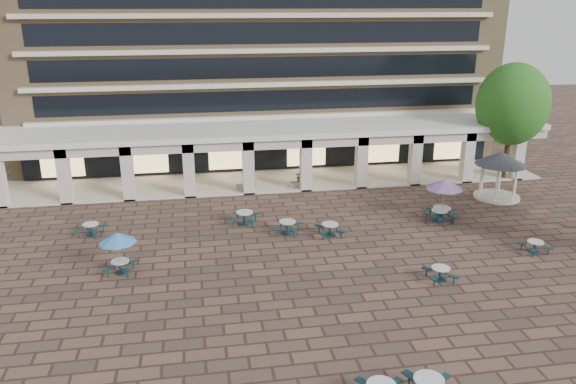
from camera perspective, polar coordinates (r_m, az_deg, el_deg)
name	(u,v)px	position (r m, az deg, el deg)	size (l,w,h in m)	color
ground	(312,265)	(30.09, 2.46, -7.45)	(120.00, 120.00, 0.00)	brown
apartment_building	(255,10)	(52.17, -3.42, 17.99)	(40.00, 15.50, 25.20)	#A1835B
retail_arcade	(272,144)	(42.83, -1.59, 4.87)	(42.00, 6.60, 4.40)	white
picnic_table_3	(440,273)	(29.40, 15.22, -7.90)	(1.59, 1.59, 0.70)	#133439
picnic_table_4	(118,239)	(29.74, -16.91, -4.62)	(1.93, 1.93, 2.22)	#133439
picnic_table_7	(535,246)	(34.26, 23.81, -5.02)	(1.64, 1.64, 0.67)	#133439
picnic_table_8	(91,228)	(35.66, -19.38, -3.49)	(1.90, 1.90, 0.71)	#133439
picnic_table_9	(287,226)	(33.91, -0.06, -3.47)	(2.07, 2.07, 0.76)	#133439
picnic_table_10	(330,229)	(33.63, 4.30, -3.72)	(1.70, 1.70, 0.76)	#133439
picnic_table_11	(444,186)	(36.62, 15.59, 0.63)	(2.36, 2.36, 2.73)	#133439
picnic_table_12	(245,217)	(35.37, -4.44, -2.51)	(2.12, 2.12, 0.80)	#133439
picnic_table_13	(439,215)	(36.95, 15.11, -2.23)	(2.10, 2.10, 0.76)	#133439
gazebo	(500,164)	(42.09, 20.78, 2.70)	(3.58, 3.58, 3.33)	beige
tree_east_c	(513,104)	(46.23, 21.86, 8.26)	(5.43, 5.43, 9.04)	#3B2617
planter_left	(246,185)	(41.47, -4.25, 0.69)	(1.50, 0.74, 1.19)	#979691
planter_right	(300,181)	(41.97, 1.24, 1.13)	(1.50, 0.78, 1.33)	#979691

